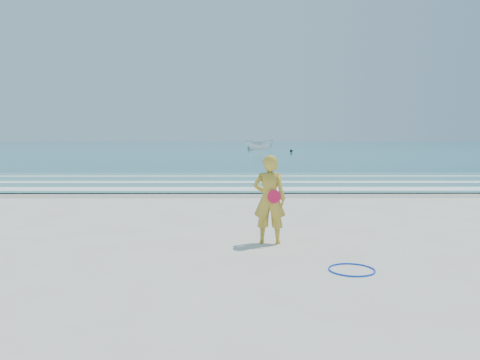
{
  "coord_description": "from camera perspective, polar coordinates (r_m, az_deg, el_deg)",
  "views": [
    {
      "loc": [
        -0.18,
        -8.62,
        2.17
      ],
      "look_at": [
        -0.13,
        4.0,
        1.0
      ],
      "focal_mm": 35.0,
      "sensor_mm": 36.0,
      "label": 1
    }
  ],
  "objects": [
    {
      "name": "ocean",
      "position": [
        113.65,
        -0.16,
        4.22
      ],
      "size": [
        400.0,
        190.0,
        0.04
      ],
      "primitive_type": "cube",
      "color": "#19727F",
      "rests_on": "ground"
    },
    {
      "name": "shallow",
      "position": [
        22.73,
        0.21,
        -0.06
      ],
      "size": [
        400.0,
        10.0,
        0.01
      ],
      "primitive_type": "cube",
      "color": "#59B7AD",
      "rests_on": "ocean"
    },
    {
      "name": "foam_mid",
      "position": [
        21.93,
        0.22,
        -0.24
      ],
      "size": [
        400.0,
        0.9,
        0.01
      ],
      "primitive_type": "cube",
      "color": "white",
      "rests_on": "shallow"
    },
    {
      "name": "hoop",
      "position": [
        7.96,
        13.46,
        -10.59
      ],
      "size": [
        0.79,
        0.79,
        0.03
      ],
      "primitive_type": "torus",
      "rotation": [
        0.0,
        0.0,
        0.04
      ],
      "color": "blue",
      "rests_on": "ground"
    },
    {
      "name": "woman",
      "position": [
        9.51,
        3.62,
        -2.36
      ],
      "size": [
        0.72,
        0.53,
        1.81
      ],
      "color": "gold",
      "rests_on": "ground"
    },
    {
      "name": "foam_far",
      "position": [
        25.21,
        0.16,
        0.49
      ],
      "size": [
        400.0,
        0.6,
        0.01
      ],
      "primitive_type": "cube",
      "color": "white",
      "rests_on": "shallow"
    },
    {
      "name": "wet_sand",
      "position": [
        17.76,
        0.33,
        -1.71
      ],
      "size": [
        400.0,
        2.4,
        0.0
      ],
      "primitive_type": "cube",
      "color": "#B2A893",
      "rests_on": "ground"
    },
    {
      "name": "ground",
      "position": [
        8.9,
        0.93,
        -8.83
      ],
      "size": [
        400.0,
        400.0,
        0.0
      ],
      "primitive_type": "plane",
      "color": "silver",
      "rests_on": "ground"
    },
    {
      "name": "foam_near",
      "position": [
        19.04,
        0.29,
        -1.08
      ],
      "size": [
        400.0,
        1.4,
        0.01
      ],
      "primitive_type": "cube",
      "color": "white",
      "rests_on": "shallow"
    },
    {
      "name": "buoy",
      "position": [
        64.08,
        6.27,
        3.55
      ],
      "size": [
        0.4,
        0.4,
        0.4
      ],
      "primitive_type": "sphere",
      "color": "black",
      "rests_on": "ocean"
    },
    {
      "name": "boat",
      "position": [
        73.96,
        2.43,
        4.32
      ],
      "size": [
        4.46,
        1.75,
        1.71
      ],
      "primitive_type": "imported",
      "rotation": [
        0.0,
        0.0,
        1.55
      ],
      "color": "white",
      "rests_on": "ocean"
    }
  ]
}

